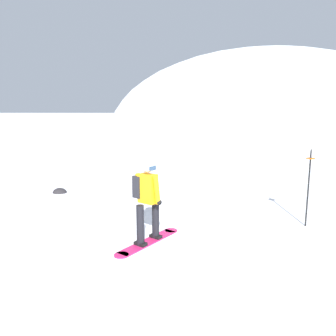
# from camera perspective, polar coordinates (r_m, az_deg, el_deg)

# --- Properties ---
(ground_plane) EXTENTS (300.00, 300.00, 0.00)m
(ground_plane) POSITION_cam_1_polar(r_m,az_deg,el_deg) (6.30, 1.56, -15.28)
(ground_plane) COLOR white
(ridge_peak_main) EXTENTS (31.00, 27.90, 16.69)m
(ridge_peak_main) POSITION_cam_1_polar(r_m,az_deg,el_deg) (35.77, 15.69, 5.63)
(ridge_peak_main) COLOR white
(ridge_peak_main) RESTS_ON ground
(snowboarder_main) EXTENTS (1.19, 1.55, 1.71)m
(snowboarder_main) POSITION_cam_1_polar(r_m,az_deg,el_deg) (6.72, -3.65, -5.26)
(snowboarder_main) COLOR #D11E5B
(snowboarder_main) RESTS_ON ground
(piste_marker_near) EXTENTS (0.20, 0.20, 1.85)m
(piste_marker_near) POSITION_cam_1_polar(r_m,az_deg,el_deg) (8.24, 22.90, -2.15)
(piste_marker_near) COLOR black
(piste_marker_near) RESTS_ON ground
(rock_dark) EXTENTS (0.45, 0.38, 0.31)m
(rock_dark) POSITION_cam_1_polar(r_m,az_deg,el_deg) (11.36, -17.99, -4.04)
(rock_dark) COLOR #282628
(rock_dark) RESTS_ON ground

